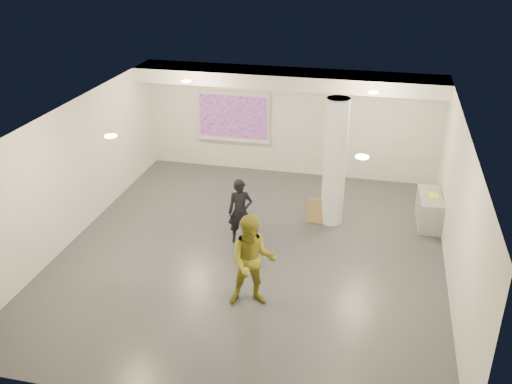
% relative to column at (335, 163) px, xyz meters
% --- Properties ---
extents(floor, '(8.00, 9.00, 0.01)m').
position_rel_column_xyz_m(floor, '(-1.50, -1.80, -1.50)').
color(floor, '#34373B').
rests_on(floor, ground).
extents(ceiling, '(8.00, 9.00, 0.01)m').
position_rel_column_xyz_m(ceiling, '(-1.50, -1.80, 1.50)').
color(ceiling, white).
rests_on(ceiling, floor).
extents(wall_back, '(8.00, 0.01, 3.00)m').
position_rel_column_xyz_m(wall_back, '(-1.50, 2.70, 0.00)').
color(wall_back, silver).
rests_on(wall_back, floor).
extents(wall_front, '(8.00, 0.01, 3.00)m').
position_rel_column_xyz_m(wall_front, '(-1.50, -6.30, 0.00)').
color(wall_front, silver).
rests_on(wall_front, floor).
extents(wall_left, '(0.01, 9.00, 3.00)m').
position_rel_column_xyz_m(wall_left, '(-5.50, -1.80, 0.00)').
color(wall_left, silver).
rests_on(wall_left, floor).
extents(wall_right, '(0.01, 9.00, 3.00)m').
position_rel_column_xyz_m(wall_right, '(2.50, -1.80, 0.00)').
color(wall_right, silver).
rests_on(wall_right, floor).
extents(soffit_band, '(8.00, 1.10, 0.36)m').
position_rel_column_xyz_m(soffit_band, '(-1.50, 2.15, 1.32)').
color(soffit_band, silver).
rests_on(soffit_band, ceiling).
extents(downlight_nw, '(0.22, 0.22, 0.02)m').
position_rel_column_xyz_m(downlight_nw, '(-3.70, 0.70, 1.48)').
color(downlight_nw, '#F9C67C').
rests_on(downlight_nw, ceiling).
extents(downlight_ne, '(0.22, 0.22, 0.02)m').
position_rel_column_xyz_m(downlight_ne, '(0.70, 0.70, 1.48)').
color(downlight_ne, '#F9C67C').
rests_on(downlight_ne, ceiling).
extents(downlight_sw, '(0.22, 0.22, 0.02)m').
position_rel_column_xyz_m(downlight_sw, '(-3.70, -3.30, 1.48)').
color(downlight_sw, '#F9C67C').
rests_on(downlight_sw, ceiling).
extents(downlight_se, '(0.22, 0.22, 0.02)m').
position_rel_column_xyz_m(downlight_se, '(0.70, -3.30, 1.48)').
color(downlight_se, '#F9C67C').
rests_on(downlight_se, ceiling).
extents(column, '(0.52, 0.52, 3.00)m').
position_rel_column_xyz_m(column, '(0.00, 0.00, 0.00)').
color(column, white).
rests_on(column, floor).
extents(projection_screen, '(2.10, 0.13, 1.42)m').
position_rel_column_xyz_m(projection_screen, '(-3.10, 2.65, 0.03)').
color(projection_screen, silver).
rests_on(projection_screen, wall_back).
extents(credenza, '(0.58, 1.26, 0.72)m').
position_rel_column_xyz_m(credenza, '(2.22, 0.42, -1.14)').
color(credenza, gray).
rests_on(credenza, floor).
extents(postit_pad, '(0.23, 0.30, 0.03)m').
position_rel_column_xyz_m(postit_pad, '(2.27, 0.40, -0.76)').
color(postit_pad, yellow).
rests_on(postit_pad, credenza).
extents(cardboard_back, '(0.48, 0.22, 0.52)m').
position_rel_column_xyz_m(cardboard_back, '(-0.36, -0.04, -1.24)').
color(cardboard_back, olive).
rests_on(cardboard_back, floor).
extents(cardboard_front, '(0.56, 0.16, 0.61)m').
position_rel_column_xyz_m(cardboard_front, '(-0.30, -0.13, -1.20)').
color(cardboard_front, olive).
rests_on(cardboard_front, floor).
extents(woman, '(0.61, 0.49, 1.47)m').
position_rel_column_xyz_m(woman, '(-1.86, -1.38, -0.77)').
color(woman, black).
rests_on(woman, floor).
extents(man, '(1.02, 0.88, 1.79)m').
position_rel_column_xyz_m(man, '(-1.07, -3.53, -0.60)').
color(man, olive).
rests_on(man, floor).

